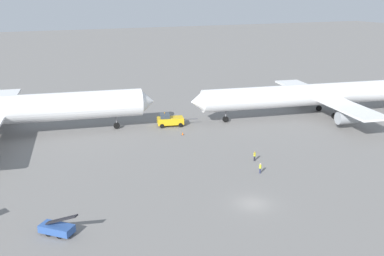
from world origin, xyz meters
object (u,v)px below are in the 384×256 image
Objects in this scene: gse_belt_loader_portside at (57,228)px; ground_crew_ramp_agent_by_cones at (255,156)px; traffic_cone_wingtip_starboard at (183,134)px; ground_crew_wing_walker_right at (260,168)px; airliner_at_gate_left at (1,111)px; airliner_being_pushed at (316,95)px; pushback_tug at (170,120)px.

gse_belt_loader_portside reaches higher than ground_crew_ramp_agent_by_cones.
traffic_cone_wingtip_starboard is (27.38, 28.57, -0.55)m from gse_belt_loader_portside.
ground_crew_wing_walker_right reaches higher than traffic_cone_wingtip_starboard.
ground_crew_ramp_agent_by_cones is (38.60, -30.31, -4.43)m from airliner_at_gate_left.
airliner_being_pushed is 34.14m from pushback_tug.
ground_crew_ramp_agent_by_cones is 18.60m from traffic_cone_wingtip_starboard.
ground_crew_ramp_agent_by_cones is at bearing -75.92° from pushback_tug.
gse_belt_loader_portside is 35.04m from ground_crew_ramp_agent_by_cones.
airliner_being_pushed is 33.45m from ground_crew_ramp_agent_by_cones.
pushback_tug is 5.27× the size of ground_crew_wing_walker_right.
airliner_at_gate_left is 13.20× the size of gse_belt_loader_portside.
pushback_tug is 6.90m from traffic_cone_wingtip_starboard.
airliner_being_pushed is at bearing 26.15° from gse_belt_loader_portside.
airliner_at_gate_left reaches higher than ground_crew_wing_walker_right.
airliner_being_pushed is at bearing 2.07° from traffic_cone_wingtip_starboard.
airliner_at_gate_left is 34.49× the size of ground_crew_ramp_agent_by_cones.
airliner_being_pushed reaches higher than ground_crew_ramp_agent_by_cones.
ground_crew_wing_walker_right is at bearing -141.01° from airliner_being_pushed.
gse_belt_loader_portside is at bearing -153.85° from airliner_being_pushed.
airliner_at_gate_left is at bearing 141.86° from ground_crew_ramp_agent_by_cones.
airliner_at_gate_left is 1.02× the size of airliner_being_pushed.
ground_crew_ramp_agent_by_cones is (6.13, -24.46, -0.39)m from pushback_tug.
airliner_being_pushed is at bearing 38.99° from ground_crew_wing_walker_right.
ground_crew_wing_walker_right is 22.84m from traffic_cone_wingtip_starboard.
airliner_at_gate_left is 98.39× the size of traffic_cone_wingtip_starboard.
ground_crew_wing_walker_right is at bearing 10.99° from gse_belt_loader_portside.
ground_crew_ramp_agent_by_cones is (33.29, 10.94, 0.07)m from gse_belt_loader_portside.
airliner_being_pushed is 37.85m from ground_crew_wing_walker_right.
ground_crew_ramp_agent_by_cones is at bearing 18.20° from gse_belt_loader_portside.
traffic_cone_wingtip_starboard is (-33.27, -1.20, -4.60)m from airliner_being_pushed.
traffic_cone_wingtip_starboard is at bearing 100.11° from ground_crew_wing_walker_right.
traffic_cone_wingtip_starboard is (-4.01, 22.48, -0.59)m from ground_crew_wing_walker_right.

